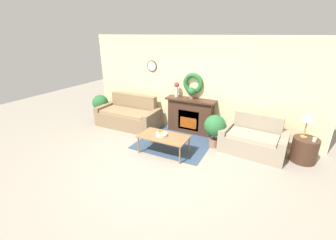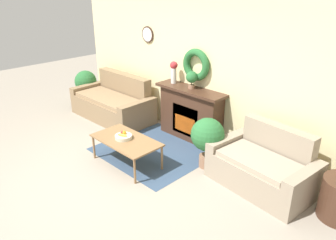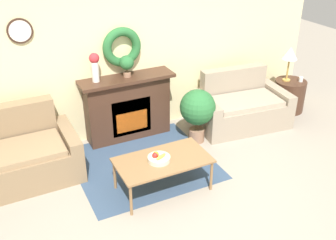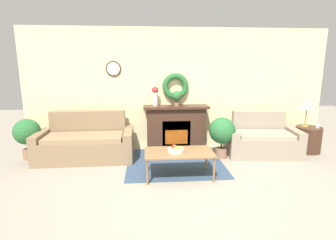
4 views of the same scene
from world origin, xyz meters
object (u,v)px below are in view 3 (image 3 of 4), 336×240
at_px(mug, 301,79).
at_px(potted_plant_on_mantel, 127,64).
at_px(fireplace, 128,107).
at_px(loveseat_right, 240,107).
at_px(coffee_table, 163,162).
at_px(fruit_bowl, 159,158).
at_px(table_lamp, 290,54).
at_px(couch_left, 2,160).
at_px(vase_on_mantel_left, 95,65).
at_px(potted_plant_floor_by_loveseat, 198,109).
at_px(side_table_by_loveseat, 289,96).

relative_size(mug, potted_plant_on_mantel, 0.26).
height_order(fireplace, loveseat_right, fireplace).
relative_size(loveseat_right, coffee_table, 1.34).
xyz_separation_m(fruit_bowl, table_lamp, (3.01, 1.15, 0.55)).
xyz_separation_m(couch_left, vase_on_mantel_left, (1.44, 0.41, 0.94)).
xyz_separation_m(couch_left, table_lamp, (4.74, 0.07, 0.72)).
bearing_deg(mug, couch_left, 179.13).
distance_m(loveseat_right, fruit_bowl, 2.25).
height_order(coffee_table, fruit_bowl, fruit_bowl).
distance_m(table_lamp, potted_plant_floor_by_loveseat, 2.03).
bearing_deg(table_lamp, potted_plant_floor_by_loveseat, -171.89).
relative_size(loveseat_right, potted_plant_floor_by_loveseat, 1.84).
relative_size(side_table_by_loveseat, potted_plant_on_mantel, 1.73).
bearing_deg(loveseat_right, potted_plant_on_mantel, 172.75).
height_order(loveseat_right, side_table_by_loveseat, loveseat_right).
bearing_deg(side_table_by_loveseat, vase_on_mantel_left, 173.39).
relative_size(coffee_table, side_table_by_loveseat, 2.09).
bearing_deg(fireplace, couch_left, -167.96).
height_order(mug, vase_on_mantel_left, vase_on_mantel_left).
height_order(loveseat_right, potted_plant_on_mantel, potted_plant_on_mantel).
bearing_deg(fireplace, potted_plant_floor_by_loveseat, -34.33).
height_order(coffee_table, side_table_by_loveseat, side_table_by_loveseat).
bearing_deg(loveseat_right, coffee_table, -145.75).
distance_m(fireplace, potted_plant_floor_by_loveseat, 1.08).
distance_m(side_table_by_loveseat, table_lamp, 0.76).
bearing_deg(fruit_bowl, side_table_by_loveseat, 19.59).
bearing_deg(fruit_bowl, loveseat_right, 27.68).
bearing_deg(potted_plant_on_mantel, mug, -8.76).
bearing_deg(couch_left, fruit_bowl, -32.46).
distance_m(fireplace, mug, 3.07).
xyz_separation_m(side_table_by_loveseat, vase_on_mantel_left, (-3.37, 0.39, 0.98)).
bearing_deg(table_lamp, coffee_table, -158.80).
xyz_separation_m(fruit_bowl, vase_on_mantel_left, (-0.29, 1.48, 0.77)).
relative_size(fruit_bowl, table_lamp, 0.46).
xyz_separation_m(mug, vase_on_mantel_left, (-3.49, 0.49, 0.66)).
bearing_deg(potted_plant_floor_by_loveseat, side_table_by_loveseat, 6.32).
height_order(table_lamp, potted_plant_on_mantel, potted_plant_on_mantel).
bearing_deg(mug, fireplace, 171.01).
bearing_deg(potted_plant_on_mantel, coffee_table, -94.67).
height_order(fireplace, coffee_table, fireplace).
bearing_deg(loveseat_right, fruit_bowl, -146.35).
distance_m(fireplace, loveseat_right, 1.88).
height_order(loveseat_right, potted_plant_floor_by_loveseat, loveseat_right).
distance_m(side_table_by_loveseat, mug, 0.36).
relative_size(coffee_table, vase_on_mantel_left, 2.76).
height_order(table_lamp, mug, table_lamp).
bearing_deg(potted_plant_floor_by_loveseat, mug, 3.44).
xyz_separation_m(couch_left, loveseat_right, (3.72, -0.03, -0.02)).
xyz_separation_m(loveseat_right, mug, (1.21, -0.04, 0.29)).
relative_size(coffee_table, table_lamp, 1.95).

